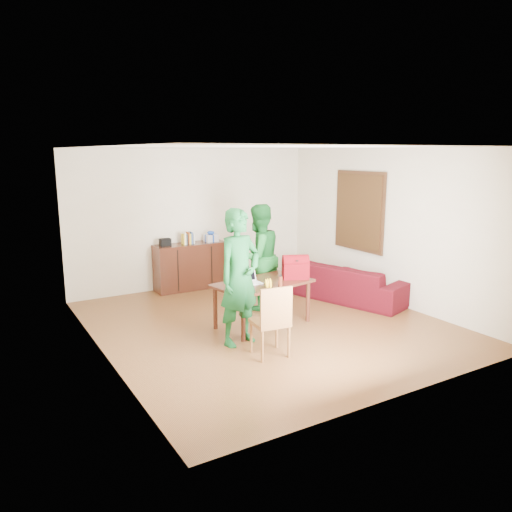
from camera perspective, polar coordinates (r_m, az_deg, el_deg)
room at (r=7.66m, az=0.87°, el=1.83°), size 5.20×5.70×2.90m
table at (r=7.64m, az=0.77°, el=-3.58°), size 1.59×1.07×0.69m
chair at (r=6.62m, az=1.65°, el=-9.02°), size 0.49×0.47×0.97m
person_near at (r=6.84m, az=-1.90°, el=-2.45°), size 0.78×0.61×1.90m
person_far at (r=8.42m, az=0.28°, el=-0.12°), size 0.97×0.81×1.79m
laptop at (r=7.49m, az=-0.55°, el=-2.89°), size 0.30×0.21×0.21m
bananas at (r=7.27m, az=1.44°, el=-3.47°), size 0.17×0.14×0.05m
bottle at (r=7.34m, az=2.81°, el=-2.86°), size 0.07×0.07×0.18m
red_bag at (r=7.82m, az=4.53°, el=-1.51°), size 0.46×0.38×0.30m
sofa at (r=9.20m, az=10.36°, el=-2.93°), size 1.52×2.38×0.65m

